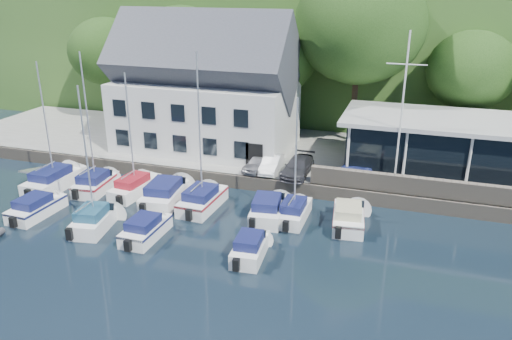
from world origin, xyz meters
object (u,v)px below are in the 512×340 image
object	(u,v)px
car_silver	(258,163)
car_dgrey	(298,167)
car_white	(272,164)
boat_r1_4	(200,142)
boat_r1_3	(166,191)
boat_r2_1	(87,158)
car_blue	(360,165)
club_pavilion	(436,145)
boat_r2_0	(36,205)
boat_r2_3	(250,245)
boat_r1_0	(46,124)
boat_r1_1	(89,130)
boat_r1_7	(349,215)
boat_r2_2	(146,227)
flagpole	(402,113)
boat_r1_6	(296,157)
boat_r1_2	(130,136)
harbor_building	(205,95)
boat_r1_5	(268,207)

from	to	relation	value
car_silver	car_dgrey	xyz separation A→B (m)	(2.97, -0.04, 0.05)
car_white	boat_r1_4	size ratio (longest dim) A/B	0.38
boat_r1_3	boat_r2_1	size ratio (longest dim) A/B	0.75
car_blue	boat_r1_3	size ratio (longest dim) A/B	0.61
club_pavilion	boat_r1_3	bearing A→B (deg)	-152.92
boat_r2_0	boat_r2_3	bearing A→B (deg)	-0.25
boat_r2_1	club_pavilion	bearing A→B (deg)	25.27
car_white	boat_r1_3	bearing A→B (deg)	-141.06
club_pavilion	car_silver	xyz separation A→B (m)	(-12.17, -3.55, -1.48)
car_silver	boat_r1_0	distance (m)	15.10
boat_r1_1	boat_r2_0	world-z (taller)	boat_r1_1
car_silver	boat_r1_7	world-z (taller)	car_silver
boat_r2_1	boat_r1_1	bearing A→B (deg)	114.41
car_blue	boat_r2_0	world-z (taller)	car_blue
boat_r2_2	club_pavilion	bearing A→B (deg)	40.89
flagpole	boat_r1_4	distance (m)	13.01
boat_r1_6	boat_r2_1	world-z (taller)	boat_r2_1
car_dgrey	boat_r1_6	world-z (taller)	boat_r1_6
boat_r1_1	boat_r2_2	xyz separation A→B (m)	(6.86, -4.99, -3.80)
car_silver	boat_r1_3	xyz separation A→B (m)	(-4.90, -5.18, -0.78)
boat_r1_3	boat_r2_0	world-z (taller)	boat_r1_3
boat_r1_0	boat_r2_2	size ratio (longest dim) A/B	1.84
boat_r1_1	boat_r1_7	xyz separation A→B (m)	(17.87, 0.14, -3.75)
car_dgrey	boat_r1_2	bearing A→B (deg)	-155.19
car_silver	car_dgrey	distance (m)	2.97
boat_r2_2	boat_r1_0	bearing A→B (deg)	155.73
boat_r2_0	boat_r1_3	bearing A→B (deg)	34.68
flagpole	club_pavilion	bearing A→B (deg)	55.65
flagpole	boat_r1_3	size ratio (longest dim) A/B	1.51
flagpole	car_white	bearing A→B (deg)	178.51
car_silver	boat_r1_1	distance (m)	12.03
car_white	boat_r2_1	size ratio (longest dim) A/B	0.38
harbor_building	car_blue	xyz separation A→B (m)	(13.02, -2.52, -3.64)
car_silver	car_white	xyz separation A→B (m)	(0.97, 0.11, 0.00)
club_pavilion	boat_r2_0	size ratio (longest dim) A/B	2.39
car_blue	boat_r2_1	world-z (taller)	boat_r2_1
harbor_building	boat_r2_3	distance (m)	17.30
car_dgrey	boat_r1_5	distance (m)	5.43
boat_r1_0	boat_r2_2	world-z (taller)	boat_r1_0
boat_r1_1	boat_r1_4	distance (m)	8.38
boat_r2_1	boat_r1_6	bearing A→B (deg)	14.15
boat_r2_3	boat_r1_7	bearing A→B (deg)	45.22
club_pavilion	boat_r1_1	distance (m)	24.32
club_pavilion	boat_r1_0	size ratio (longest dim) A/B	1.39
flagpole	boat_r1_3	distance (m)	16.33
boat_r2_2	boat_r1_4	bearing A→B (deg)	72.40
car_silver	boat_r1_3	world-z (taller)	car_silver
boat_r1_0	boat_r2_3	world-z (taller)	boat_r1_0
flagpole	car_dgrey	bearing A→B (deg)	179.32
boat_r1_7	boat_r2_2	world-z (taller)	boat_r1_7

